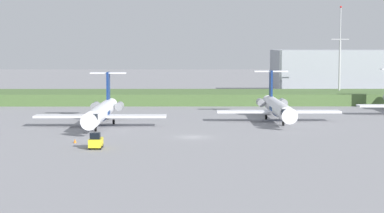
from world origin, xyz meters
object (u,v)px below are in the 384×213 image
object	(u,v)px
regional_jet_second	(102,111)
safety_cone_front_marker	(75,141)
regional_jet_third	(277,107)
antenna_mast	(340,62)
baggage_tug	(96,141)

from	to	relation	value
regional_jet_second	safety_cone_front_marker	size ratio (longest dim) A/B	56.36
safety_cone_front_marker	regional_jet_third	bearing A→B (deg)	40.89
regional_jet_second	antenna_mast	size ratio (longest dim) A/B	1.31
regional_jet_second	antenna_mast	world-z (taller)	antenna_mast
regional_jet_third	antenna_mast	xyz separation A→B (m)	(21.18, 43.27, 7.29)
baggage_tug	safety_cone_front_marker	world-z (taller)	baggage_tug
regional_jet_second	antenna_mast	xyz separation A→B (m)	(53.12, 51.05, 7.29)
baggage_tug	safety_cone_front_marker	size ratio (longest dim) A/B	5.82
regional_jet_second	baggage_tug	distance (m)	26.60
regional_jet_third	baggage_tug	world-z (taller)	regional_jet_third
regional_jet_second	baggage_tug	xyz separation A→B (m)	(2.50, -26.44, -1.53)
regional_jet_second	safety_cone_front_marker	xyz separation A→B (m)	(-1.26, -20.96, -2.26)
regional_jet_second	regional_jet_third	world-z (taller)	same
baggage_tug	safety_cone_front_marker	xyz separation A→B (m)	(-3.76, 5.49, -0.73)
antenna_mast	baggage_tug	bearing A→B (deg)	-123.15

